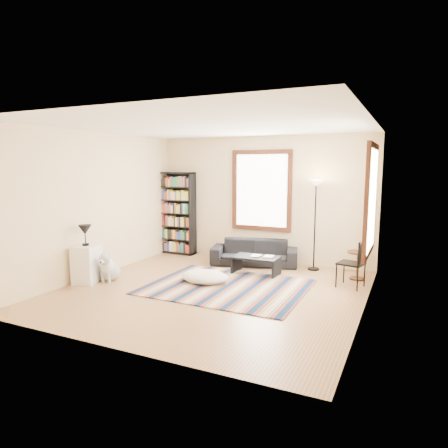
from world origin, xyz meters
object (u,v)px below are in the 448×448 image
at_px(coffee_table, 256,265).
at_px(floor_cushion, 205,277).
at_px(bookshelf, 177,213).
at_px(side_table, 358,265).
at_px(dog, 110,266).
at_px(folding_chair, 351,263).
at_px(sofa, 254,252).
at_px(floor_lamp, 315,226).
at_px(white_cabinet, 87,264).

height_order(coffee_table, floor_cushion, coffee_table).
relative_size(bookshelf, side_table, 3.70).
bearing_deg(dog, floor_cushion, 7.89).
distance_m(side_table, folding_chair, 0.59).
bearing_deg(floor_cushion, bookshelf, 132.48).
relative_size(coffee_table, side_table, 1.67).
distance_m(sofa, dog, 3.07).
relative_size(floor_lamp, dog, 3.39).
xyz_separation_m(bookshelf, dog, (0.11, -2.59, -0.73)).
relative_size(side_table, folding_chair, 0.63).
height_order(sofa, floor_cushion, sofa).
xyz_separation_m(sofa, folding_chair, (2.14, -0.83, 0.16)).
bearing_deg(floor_lamp, white_cabinet, -142.84).
bearing_deg(dog, bookshelf, 80.00).
distance_m(bookshelf, dog, 2.69).
relative_size(floor_cushion, white_cabinet, 1.28).
bearing_deg(floor_cushion, sofa, 78.94).
bearing_deg(sofa, white_cabinet, -146.10).
bearing_deg(white_cabinet, bookshelf, 69.48).
xyz_separation_m(sofa, floor_cushion, (-0.33, -1.69, -0.16)).
distance_m(bookshelf, folding_chair, 4.45).
distance_m(floor_cushion, dog, 1.81).
height_order(floor_cushion, side_table, side_table).
distance_m(bookshelf, side_table, 4.42).
bearing_deg(bookshelf, folding_chair, -14.40).
bearing_deg(floor_cushion, coffee_table, 55.99).
bearing_deg(coffee_table, folding_chair, -2.97).
distance_m(coffee_table, floor_cushion, 1.16).
distance_m(bookshelf, floor_lamp, 3.41).
bearing_deg(dog, coffee_table, 21.74).
bearing_deg(bookshelf, coffee_table, -22.29).
height_order(side_table, white_cabinet, white_cabinet).
bearing_deg(folding_chair, floor_cushion, -148.25).
height_order(folding_chair, white_cabinet, folding_chair).
relative_size(folding_chair, dog, 1.57).
xyz_separation_m(floor_lamp, side_table, (0.91, -0.36, -0.66)).
bearing_deg(sofa, coffee_table, -81.30).
bearing_deg(white_cabinet, folding_chair, 4.92).
height_order(bookshelf, coffee_table, bookshelf).
bearing_deg(bookshelf, white_cabinet, -93.51).
bearing_deg(sofa, bookshelf, 158.04).
distance_m(bookshelf, floor_cushion, 2.81).
xyz_separation_m(floor_cushion, side_table, (2.53, 1.43, 0.16)).
xyz_separation_m(bookshelf, floor_lamp, (3.41, -0.17, -0.07)).
relative_size(bookshelf, dog, 3.65).
height_order(coffee_table, floor_lamp, floor_lamp).
relative_size(floor_cushion, floor_lamp, 0.48).
height_order(bookshelf, dog, bookshelf).
bearing_deg(white_cabinet, floor_lamp, 20.15).
bearing_deg(floor_cushion, folding_chair, 19.28).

